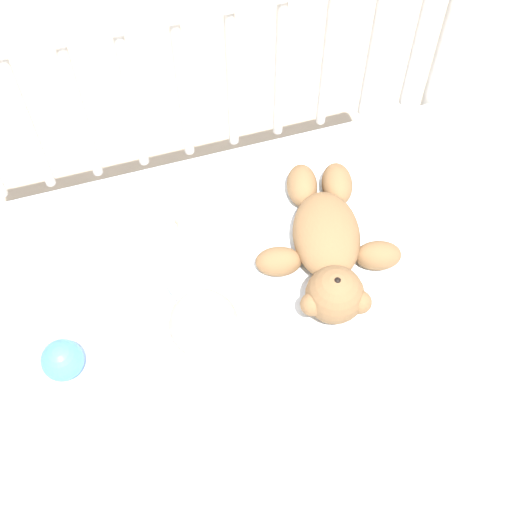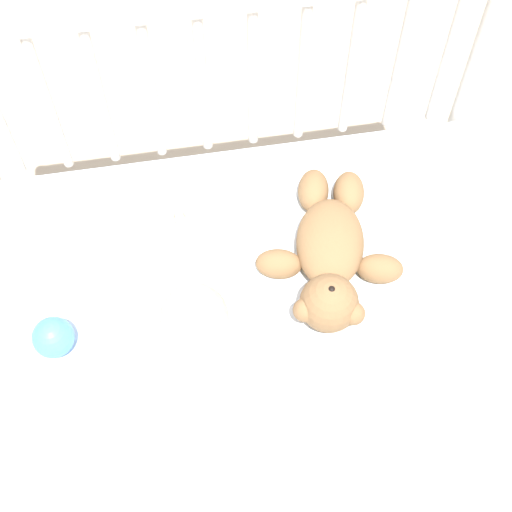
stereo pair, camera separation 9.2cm
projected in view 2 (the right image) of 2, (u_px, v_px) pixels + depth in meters
name	position (u px, v px, depth m)	size (l,w,h in m)	color
ground_plane	(256.00, 370.00, 1.86)	(12.00, 12.00, 0.00)	#C6B293
crib_mattress	(257.00, 328.00, 1.65)	(1.12, 0.66, 0.49)	silver
crib_rail	(229.00, 101.00, 1.51)	(1.12, 0.04, 0.89)	beige
blanket	(265.00, 262.00, 1.45)	(0.74, 0.48, 0.01)	white
teddy_bear	(330.00, 254.00, 1.41)	(0.30, 0.40, 0.12)	olive
baby	(190.00, 287.00, 1.36)	(0.24, 0.35, 0.13)	white
toy_ball	(53.00, 337.00, 1.32)	(0.08, 0.08, 0.08)	#4C8CDB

